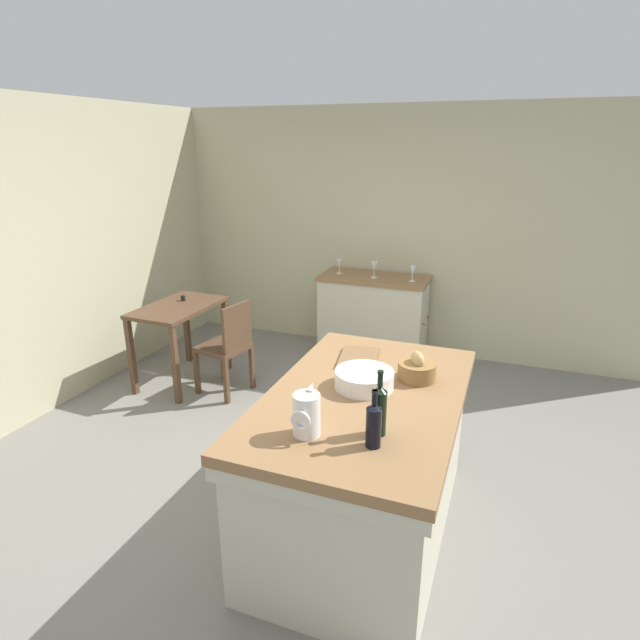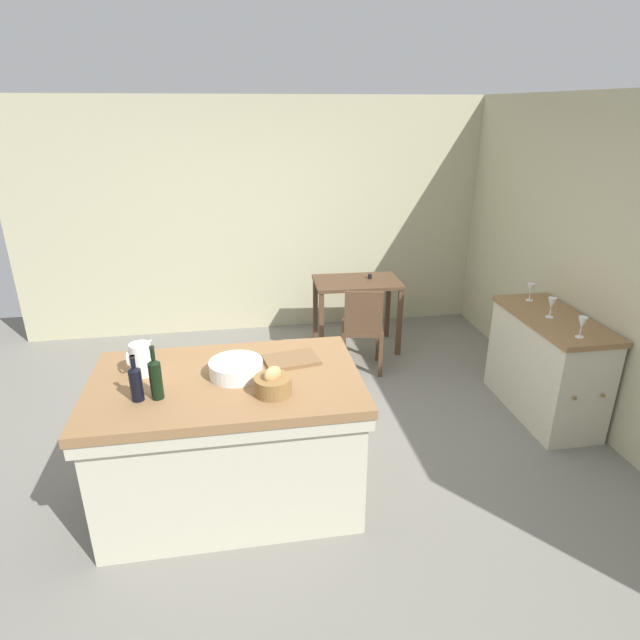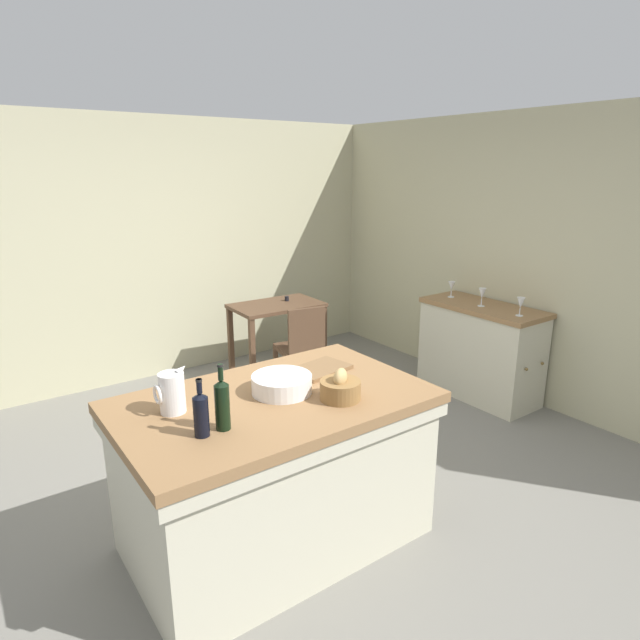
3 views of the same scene
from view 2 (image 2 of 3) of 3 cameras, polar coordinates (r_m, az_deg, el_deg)
The scene contains 16 objects.
ground_plane at distance 4.19m, azimuth -3.82°, elevation -14.17°, with size 6.76×6.76×0.00m, color slate.
wall_back at distance 6.09m, azimuth -6.73°, elevation 10.81°, with size 5.32×0.12×2.60m, color #B7B28E.
wall_right at distance 4.59m, azimuth 30.03°, elevation 4.24°, with size 0.12×5.20×2.60m, color #B7B28E.
island_table at distance 3.56m, azimuth -9.74°, elevation -12.22°, with size 1.68×1.04×0.91m.
side_cabinet at distance 4.87m, azimuth 23.27°, elevation -4.49°, with size 0.52×1.15×0.89m.
writing_desk at distance 5.64m, azimuth 4.00°, elevation 3.04°, with size 0.92×0.59×0.82m.
wooden_chair at distance 5.17m, azimuth 4.61°, elevation -0.76°, with size 0.47×0.47×0.88m.
pitcher at distance 3.47m, azimuth -18.81°, elevation -4.00°, with size 0.17×0.13×0.25m.
wash_bowl at distance 3.34m, azimuth -9.06°, elevation -5.19°, with size 0.34×0.34×0.10m, color white.
bread_basket at distance 3.11m, azimuth -5.12°, elevation -6.90°, with size 0.22×0.22×0.17m.
cutting_board at distance 3.50m, azimuth -3.12°, elevation -4.32°, with size 0.35×0.24×0.02m, color brown.
wine_bottle_dark at distance 3.16m, azimuth -17.37°, elevation -5.97°, with size 0.07×0.07×0.33m.
wine_bottle_amber at distance 3.19m, azimuth -19.31°, elevation -6.39°, with size 0.07×0.07×0.28m.
wine_glass_far_left at distance 4.32m, azimuth 26.51°, elevation -0.33°, with size 0.07×0.07×0.16m.
wine_glass_left at distance 4.63m, azimuth 23.80°, elevation 1.60°, with size 0.07×0.07×0.17m.
wine_glass_middle at distance 4.97m, azimuth 21.86°, elevation 3.13°, with size 0.07×0.07×0.16m.
Camera 2 is at (-0.29, -3.37, 2.48)m, focal length 29.56 mm.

